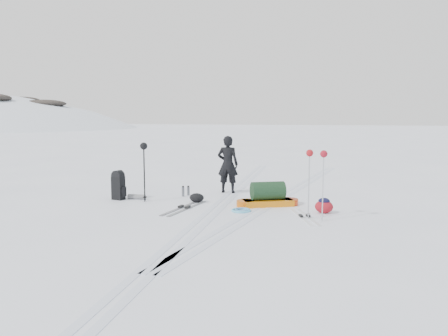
{
  "coord_description": "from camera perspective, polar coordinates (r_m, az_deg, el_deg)",
  "views": [
    {
      "loc": [
        3.09,
        -10.35,
        2.24
      ],
      "look_at": [
        0.11,
        0.05,
        0.95
      ],
      "focal_mm": 35.0,
      "sensor_mm": 36.0,
      "label": 1
    }
  ],
  "objects": [
    {
      "name": "ski_tracks",
      "position": [
        11.71,
        3.51,
        -4.22
      ],
      "size": [
        3.38,
        17.97,
        0.01
      ],
      "color": "silver",
      "rests_on": "ground"
    },
    {
      "name": "expedition_rucksack",
      "position": [
        12.07,
        -13.36,
        -2.31
      ],
      "size": [
        0.87,
        0.4,
        0.8
      ],
      "rotation": [
        0.0,
        0.0,
        -0.21
      ],
      "color": "black",
      "rests_on": "ground"
    },
    {
      "name": "ski_poles_black",
      "position": [
        11.56,
        -10.43,
        1.91
      ],
      "size": [
        0.19,
        0.22,
        1.56
      ],
      "rotation": [
        0.0,
        0.0,
        -0.26
      ],
      "color": "black",
      "rests_on": "ground"
    },
    {
      "name": "touring_skis_white",
      "position": [
        9.93,
        10.47,
        -6.27
      ],
      "size": [
        0.84,
        1.62,
        0.06
      ],
      "rotation": [
        0.0,
        0.0,
        -1.19
      ],
      "color": "silver",
      "rests_on": "ground"
    },
    {
      "name": "stuff_sack",
      "position": [
        11.43,
        -3.58,
        -3.9
      ],
      "size": [
        0.42,
        0.34,
        0.24
      ],
      "rotation": [
        0.0,
        0.0,
        0.15
      ],
      "color": "black",
      "rests_on": "ground"
    },
    {
      "name": "skier",
      "position": [
        12.74,
        0.5,
        0.48
      ],
      "size": [
        0.63,
        0.43,
        1.67
      ],
      "primitive_type": "imported",
      "rotation": [
        0.0,
        0.0,
        3.2
      ],
      "color": "black",
      "rests_on": "ground"
    },
    {
      "name": "ground",
      "position": [
        11.03,
        -0.6,
        -4.92
      ],
      "size": [
        200.0,
        200.0,
        0.0
      ],
      "primitive_type": "plane",
      "color": "white",
      "rests_on": "ground"
    },
    {
      "name": "touring_skis_grey",
      "position": [
        10.73,
        -5.22,
        -5.2
      ],
      "size": [
        0.51,
        1.9,
        0.07
      ],
      "rotation": [
        0.0,
        0.0,
        1.45
      ],
      "color": "gray",
      "rests_on": "ground"
    },
    {
      "name": "small_daypack",
      "position": [
        10.41,
        12.92,
        -4.83
      ],
      "size": [
        0.49,
        0.43,
        0.36
      ],
      "rotation": [
        0.0,
        0.0,
        -0.31
      ],
      "color": "maroon",
      "rests_on": "ground"
    },
    {
      "name": "pulk_sled",
      "position": [
        11.01,
        5.73,
        -3.73
      ],
      "size": [
        1.63,
        1.12,
        0.61
      ],
      "rotation": [
        0.0,
        0.0,
        0.47
      ],
      "color": "orange",
      "rests_on": "ground"
    },
    {
      "name": "thermos_pair",
      "position": [
        12.37,
        -5.03,
        -3.0
      ],
      "size": [
        0.18,
        0.31,
        0.29
      ],
      "rotation": [
        0.0,
        0.0,
        0.42
      ],
      "color": "slate",
      "rests_on": "ground"
    },
    {
      "name": "rope_coil",
      "position": [
        10.37,
        2.31,
        -5.52
      ],
      "size": [
        0.47,
        0.47,
        0.06
      ],
      "rotation": [
        0.0,
        0.0,
        0.0
      ],
      "color": "#5EC3E4",
      "rests_on": "ground"
    },
    {
      "name": "ski_poles_silver",
      "position": [
        9.52,
        11.99,
        0.84
      ],
      "size": [
        0.46,
        0.29,
        1.53
      ],
      "rotation": [
        0.0,
        0.0,
        -0.25
      ],
      "color": "#AAACB1",
      "rests_on": "ground"
    }
  ]
}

